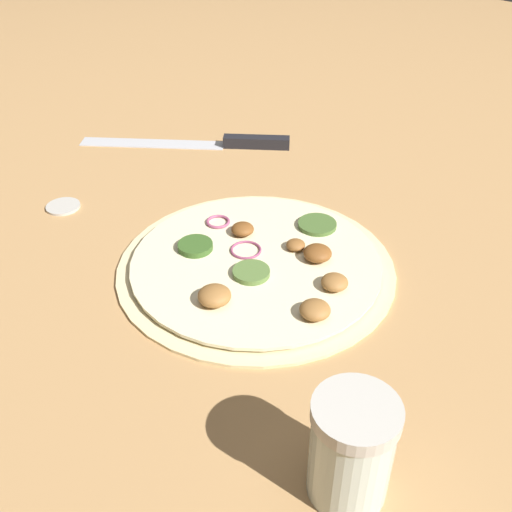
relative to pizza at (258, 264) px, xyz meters
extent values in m
plane|color=tan|center=(0.00, 0.00, -0.01)|extent=(3.00, 3.00, 0.00)
cylinder|color=beige|center=(0.00, 0.00, 0.00)|extent=(0.33, 0.33, 0.01)
cylinder|color=beige|center=(0.00, 0.00, 0.00)|extent=(0.30, 0.30, 0.00)
cylinder|color=#567538|center=(0.02, 0.01, 0.01)|extent=(0.04, 0.04, 0.01)
ellipsoid|color=brown|center=(-0.05, 0.02, 0.01)|extent=(0.02, 0.02, 0.01)
ellipsoid|color=brown|center=(-0.03, -0.05, 0.01)|extent=(0.03, 0.03, 0.01)
ellipsoid|color=#996633|center=(-0.02, 0.10, 0.01)|extent=(0.03, 0.03, 0.02)
torus|color=#A34C70|center=(-0.03, -0.09, 0.01)|extent=(0.03, 0.03, 0.00)
ellipsoid|color=#996633|center=(0.09, 0.02, 0.01)|extent=(0.04, 0.04, 0.02)
cylinder|color=#47662D|center=(-0.11, 0.01, 0.01)|extent=(0.05, 0.05, 0.01)
cylinder|color=#385B23|center=(0.03, -0.07, 0.01)|extent=(0.04, 0.04, 0.01)
ellipsoid|color=brown|center=(-0.05, 0.05, 0.01)|extent=(0.03, 0.03, 0.02)
torus|color=#934266|center=(-0.01, -0.02, 0.01)|extent=(0.04, 0.04, 0.00)
ellipsoid|color=#996633|center=(0.03, 0.11, 0.01)|extent=(0.03, 0.03, 0.02)
cube|color=silver|center=(-0.14, -0.36, -0.01)|extent=(0.17, 0.21, 0.00)
cube|color=black|center=(-0.24, -0.22, 0.00)|extent=(0.08, 0.10, 0.02)
cylinder|color=silver|center=(0.17, 0.25, 0.03)|extent=(0.06, 0.06, 0.08)
cylinder|color=beige|center=(0.17, 0.25, 0.08)|extent=(0.07, 0.07, 0.01)
cylinder|color=beige|center=(0.08, -0.29, 0.00)|extent=(0.05, 0.05, 0.01)
camera|label=1|loc=(0.42, 0.38, 0.42)|focal=42.00mm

